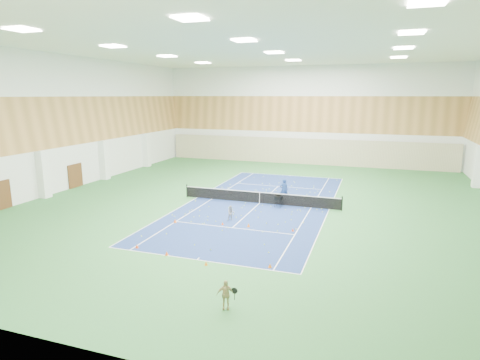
% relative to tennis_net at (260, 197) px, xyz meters
% --- Properties ---
extents(ground, '(40.00, 40.00, 0.00)m').
position_rel_tennis_net_xyz_m(ground, '(0.00, 0.00, -0.55)').
color(ground, '#2E6C34').
rests_on(ground, ground).
extents(room_shell, '(36.00, 40.00, 12.00)m').
position_rel_tennis_net_xyz_m(room_shell, '(0.00, 0.00, 5.45)').
color(room_shell, white).
rests_on(room_shell, ground).
extents(wood_cladding, '(36.00, 40.00, 8.00)m').
position_rel_tennis_net_xyz_m(wood_cladding, '(0.00, 0.00, 7.45)').
color(wood_cladding, '#BA8345').
rests_on(wood_cladding, room_shell).
extents(ceiling_light_grid, '(21.40, 25.40, 0.06)m').
position_rel_tennis_net_xyz_m(ceiling_light_grid, '(0.00, 0.00, 11.37)').
color(ceiling_light_grid, white).
rests_on(ceiling_light_grid, room_shell).
extents(court_surface, '(10.97, 23.77, 0.01)m').
position_rel_tennis_net_xyz_m(court_surface, '(0.00, 0.00, -0.55)').
color(court_surface, navy).
rests_on(court_surface, ground).
extents(tennis_balls_scatter, '(10.57, 22.77, 0.07)m').
position_rel_tennis_net_xyz_m(tennis_balls_scatter, '(0.00, 0.00, -0.50)').
color(tennis_balls_scatter, '#CEF529').
rests_on(tennis_balls_scatter, ground).
extents(tennis_net, '(12.80, 0.10, 1.10)m').
position_rel_tennis_net_xyz_m(tennis_net, '(0.00, 0.00, 0.00)').
color(tennis_net, black).
rests_on(tennis_net, ground).
extents(back_curtain, '(35.40, 0.16, 3.20)m').
position_rel_tennis_net_xyz_m(back_curtain, '(0.00, 19.75, 1.05)').
color(back_curtain, '#C6B793').
rests_on(back_curtain, ground).
extents(door_left_a, '(0.08, 1.80, 2.20)m').
position_rel_tennis_net_xyz_m(door_left_a, '(-17.92, -8.00, 0.55)').
color(door_left_a, '#593319').
rests_on(door_left_a, ground).
extents(door_left_b, '(0.08, 1.80, 2.20)m').
position_rel_tennis_net_xyz_m(door_left_b, '(-17.92, 0.00, 0.55)').
color(door_left_b, '#593319').
rests_on(door_left_b, ground).
extents(coach, '(0.78, 0.64, 1.86)m').
position_rel_tennis_net_xyz_m(coach, '(1.66, 1.35, 0.38)').
color(coach, navy).
rests_on(coach, ground).
extents(child_court, '(0.64, 0.60, 1.04)m').
position_rel_tennis_net_xyz_m(child_court, '(-0.65, -4.89, -0.03)').
color(child_court, '#9999A2').
rests_on(child_court, ground).
extents(child_apron, '(0.79, 0.54, 1.24)m').
position_rel_tennis_net_xyz_m(child_apron, '(3.16, -15.98, 0.07)').
color(child_apron, tan).
rests_on(child_apron, ground).
extents(ball_cart, '(0.58, 0.58, 0.92)m').
position_rel_tennis_net_xyz_m(ball_cart, '(1.68, -0.60, -0.09)').
color(ball_cart, black).
rests_on(ball_cart, ground).
extents(cone_svc_a, '(0.23, 0.23, 0.25)m').
position_rel_tennis_net_xyz_m(cone_svc_a, '(-4.06, -6.61, -0.42)').
color(cone_svc_a, '#FF560D').
rests_on(cone_svc_a, ground).
extents(cone_svc_b, '(0.18, 0.18, 0.20)m').
position_rel_tennis_net_xyz_m(cone_svc_b, '(-0.83, -6.03, -0.45)').
color(cone_svc_b, '#FE4E0D').
rests_on(cone_svc_b, ground).
extents(cone_svc_c, '(0.21, 0.21, 0.24)m').
position_rel_tennis_net_xyz_m(cone_svc_c, '(0.94, -5.86, -0.43)').
color(cone_svc_c, '#DB610B').
rests_on(cone_svc_c, ground).
extents(cone_svc_d, '(0.18, 0.18, 0.20)m').
position_rel_tennis_net_xyz_m(cone_svc_d, '(3.87, -5.80, -0.45)').
color(cone_svc_d, red).
rests_on(cone_svc_d, ground).
extents(cone_base_a, '(0.20, 0.20, 0.22)m').
position_rel_tennis_net_xyz_m(cone_base_a, '(-3.92, -11.45, -0.44)').
color(cone_base_a, '#E43D0C').
rests_on(cone_base_a, ground).
extents(cone_base_b, '(0.21, 0.21, 0.23)m').
position_rel_tennis_net_xyz_m(cone_base_b, '(-1.81, -11.83, -0.44)').
color(cone_base_b, '#EE4A0C').
rests_on(cone_base_b, ground).
extents(cone_base_c, '(0.19, 0.19, 0.21)m').
position_rel_tennis_net_xyz_m(cone_base_c, '(0.71, -12.33, -0.44)').
color(cone_base_c, orange).
rests_on(cone_base_c, ground).
extents(cone_base_d, '(0.20, 0.20, 0.22)m').
position_rel_tennis_net_xyz_m(cone_base_d, '(3.87, -11.57, -0.44)').
color(cone_base_d, orange).
rests_on(cone_base_d, ground).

